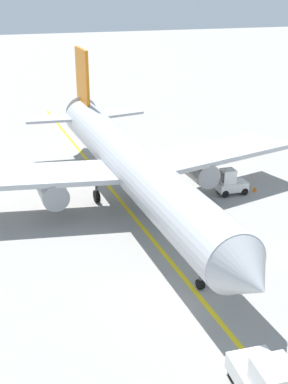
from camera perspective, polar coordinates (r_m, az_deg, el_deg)
name	(u,v)px	position (r m, az deg, el deg)	size (l,w,h in m)	color
ground_plane	(191,299)	(27.93, 5.36, -11.89)	(300.00, 300.00, 0.00)	gray
taxi_line_yellow	(164,254)	(31.93, 2.29, -6.98)	(0.30, 80.00, 0.01)	yellow
airliner	(129,163)	(37.29, -1.66, 3.31)	(28.57, 35.32, 10.10)	#B2B5BA
pushback_tug	(268,383)	(22.12, 13.81, -20.23)	(2.03, 3.67, 2.20)	silver
baggage_tug_near_wing	(230,183)	(40.80, 9.75, 1.00)	(2.42, 1.36, 2.10)	silver
safety_cone_nose_right	(150,177)	(43.43, 0.65, 1.70)	(0.36, 0.36, 0.44)	orange
safety_cone_wingtip_left	(255,189)	(41.97, 12.41, 0.38)	(0.36, 0.36, 0.44)	orange
safety_cone_wingtip_right	(129,186)	(41.62, -1.67, 0.73)	(0.36, 0.36, 0.44)	orange
safety_cone_tail_area	(178,180)	(42.90, 3.86, 1.38)	(0.36, 0.36, 0.44)	orange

